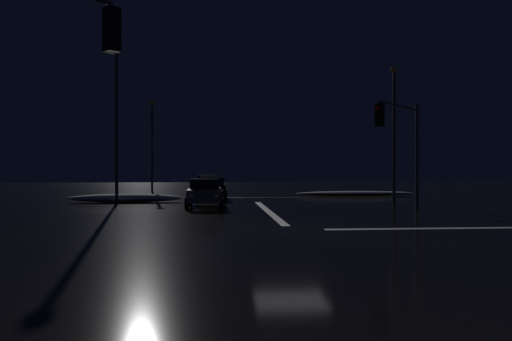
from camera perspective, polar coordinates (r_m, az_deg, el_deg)
ground at (r=17.07m, az=4.11°, el=-7.18°), size 120.00×120.00×0.10m
stop_line_north at (r=24.52m, az=1.42°, el=-4.80°), size 0.35×12.88×0.01m
centre_line_ns at (r=36.04m, az=-0.52°, el=-3.19°), size 22.00×0.15×0.01m
crosswalk_bar_east at (r=19.72m, az=26.80°, el=-6.05°), size 12.88×0.40×0.01m
snow_bank_left_curb at (r=31.79m, az=-15.11°, el=-3.17°), size 7.24×1.50×0.55m
snow_bank_right_curb at (r=39.21m, az=11.59°, el=-2.66°), size 9.56×1.50×0.37m
sedan_gray at (r=27.41m, az=-6.07°, el=-2.60°), size 2.02×4.33×1.57m
sedan_black at (r=34.01m, az=-5.17°, el=-2.05°), size 2.02×4.33×1.57m
sedan_blue at (r=40.76m, az=-5.72°, el=-1.68°), size 2.02×4.33×1.57m
sedan_orange at (r=46.71m, az=-5.46°, el=-1.44°), size 2.02×4.33×1.57m
traffic_signal_sw at (r=11.07m, az=-27.19°, el=11.86°), size 3.21×3.21×6.36m
traffic_signal_ne at (r=25.06m, az=16.78°, el=4.10°), size 3.41×3.41×5.53m
streetlamp_left_near at (r=30.70m, az=-16.13°, el=6.79°), size 0.44×0.44×9.92m
streetlamp_right_near at (r=32.05m, az=15.98°, el=5.33°), size 0.44×0.44×8.65m
streetlamp_left_far at (r=46.38m, az=-12.17°, el=3.72°), size 0.44×0.44×8.60m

